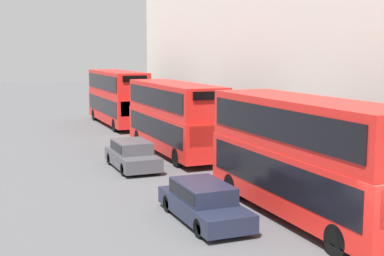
# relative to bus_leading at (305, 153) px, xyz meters

# --- Properties ---
(bus_leading) EXTENTS (2.59, 10.10, 4.31)m
(bus_leading) POSITION_rel_bus_leading_xyz_m (0.00, 0.00, 0.00)
(bus_leading) COLOR red
(bus_leading) RESTS_ON ground
(bus_second_in_queue) EXTENTS (2.59, 10.27, 4.14)m
(bus_second_in_queue) POSITION_rel_bus_leading_xyz_m (0.00, 13.37, -0.09)
(bus_second_in_queue) COLOR red
(bus_second_in_queue) RESTS_ON ground
(bus_third_in_queue) EXTENTS (2.59, 10.61, 4.39)m
(bus_third_in_queue) POSITION_rel_bus_leading_xyz_m (-0.00, 26.82, 0.04)
(bus_third_in_queue) COLOR red
(bus_third_in_queue) RESTS_ON ground
(car_dark_sedan) EXTENTS (1.79, 4.75, 1.36)m
(car_dark_sedan) POSITION_rel_bus_leading_xyz_m (-3.40, 1.15, -1.65)
(car_dark_sedan) COLOR #1E2338
(car_dark_sedan) RESTS_ON ground
(car_hatchback) EXTENTS (1.86, 4.41, 1.43)m
(car_hatchback) POSITION_rel_bus_leading_xyz_m (-3.40, 10.36, -1.62)
(car_hatchback) COLOR #47474C
(car_hatchback) RESTS_ON ground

